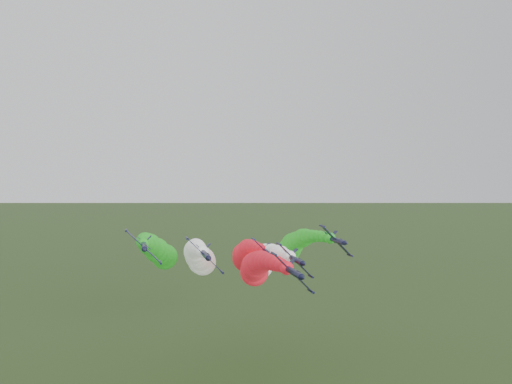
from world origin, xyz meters
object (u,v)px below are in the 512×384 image
jet_inner_right (262,260)px  jet_trail (245,255)px  jet_lead (256,268)px  jet_inner_left (199,257)px  jet_outer_left (157,250)px  jet_outer_right (293,246)px

jet_inner_right → jet_trail: bearing=93.4°
jet_lead → jet_inner_right: size_ratio=0.99×
jet_inner_right → jet_inner_left: bearing=179.6°
jet_inner_left → jet_inner_right: 18.48m
jet_outer_left → jet_outer_right: 42.28m
jet_lead → jet_inner_left: size_ratio=1.00×
jet_outer_right → jet_trail: 16.93m
jet_inner_right → jet_outer_left: (-29.78, 7.96, 2.76)m
jet_inner_right → jet_lead: bearing=-110.0°
jet_lead → jet_trail: bearing=82.7°
jet_inner_left → jet_outer_left: 13.86m
jet_outer_left → jet_trail: jet_outer_left is taller
jet_inner_left → jet_lead: bearing=-47.3°
jet_trail → jet_inner_right: bearing=-86.6°
jet_inner_left → jet_outer_right: bearing=14.8°
jet_outer_left → jet_outer_right: size_ratio=1.01×
jet_outer_right → jet_inner_right: bearing=-146.4°
jet_lead → jet_trail: (4.10, 31.91, -1.96)m
jet_lead → jet_inner_right: jet_lead is taller
jet_inner_right → jet_outer_right: (12.50, 8.31, 2.50)m
jet_lead → jet_inner_left: bearing=132.7°
jet_inner_right → jet_outer_left: bearing=165.0°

